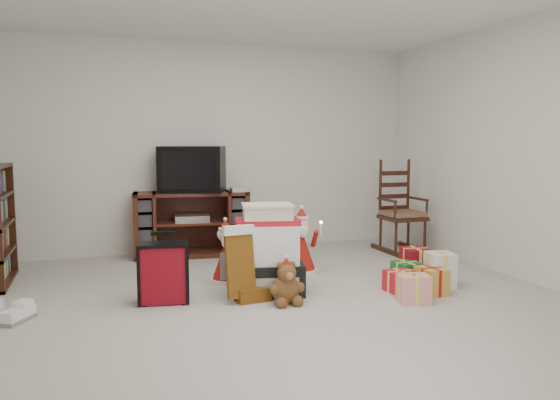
# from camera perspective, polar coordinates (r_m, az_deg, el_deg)

# --- Properties ---
(room) EXTENTS (5.01, 5.01, 2.51)m
(room) POSITION_cam_1_polar(r_m,az_deg,el_deg) (4.29, 0.02, 4.97)
(room) COLOR beige
(room) RESTS_ON ground
(tv_stand) EXTENTS (1.35, 0.60, 0.75)m
(tv_stand) POSITION_cam_1_polar(r_m,az_deg,el_deg) (6.46, -9.20, -2.45)
(tv_stand) COLOR #4C1C15
(tv_stand) RESTS_ON floor
(rocking_chair) EXTENTS (0.47, 0.77, 1.16)m
(rocking_chair) POSITION_cam_1_polar(r_m,az_deg,el_deg) (6.76, 12.44, -1.96)
(rocking_chair) COLOR #32170D
(rocking_chair) RESTS_ON floor
(gift_pile) EXTENTS (0.69, 0.56, 0.77)m
(gift_pile) POSITION_cam_1_polar(r_m,az_deg,el_deg) (4.82, -1.32, -5.78)
(gift_pile) COLOR black
(gift_pile) RESTS_ON floor
(red_suitcase) EXTENTS (0.42, 0.26, 0.59)m
(red_suitcase) POSITION_cam_1_polar(r_m,az_deg,el_deg) (4.64, -12.06, -7.44)
(red_suitcase) COLOR maroon
(red_suitcase) RESTS_ON floor
(stocking) EXTENTS (0.32, 0.16, 0.65)m
(stocking) POSITION_cam_1_polar(r_m,az_deg,el_deg) (4.56, -4.20, -6.66)
(stocking) COLOR #0C6C0D
(stocking) RESTS_ON floor
(teddy_bear) EXTENTS (0.24, 0.21, 0.35)m
(teddy_bear) POSITION_cam_1_polar(r_m,az_deg,el_deg) (4.55, 0.62, -8.92)
(teddy_bear) COLOR brown
(teddy_bear) RESTS_ON floor
(santa_figurine) EXTENTS (0.33, 0.31, 0.68)m
(santa_figurine) POSITION_cam_1_polar(r_m,az_deg,el_deg) (5.55, 2.25, -5.01)
(santa_figurine) COLOR maroon
(santa_figurine) RESTS_ON floor
(mrs_claus_figurine) EXTENTS (0.30, 0.28, 0.61)m
(mrs_claus_figurine) POSITION_cam_1_polar(r_m,az_deg,el_deg) (5.22, -5.69, -6.07)
(mrs_claus_figurine) COLOR maroon
(mrs_claus_figurine) RESTS_ON floor
(sneaker_pair) EXTENTS (0.39, 0.31, 0.10)m
(sneaker_pair) POSITION_cam_1_polar(r_m,az_deg,el_deg) (4.62, -26.81, -10.70)
(sneaker_pair) COLOR white
(sneaker_pair) RESTS_ON floor
(gift_cluster) EXTENTS (0.72, 1.00, 0.25)m
(gift_cluster) POSITION_cam_1_polar(r_m,az_deg,el_deg) (5.15, 14.21, -7.65)
(gift_cluster) COLOR red
(gift_cluster) RESTS_ON floor
(crt_television) EXTENTS (0.85, 0.74, 0.53)m
(crt_television) POSITION_cam_1_polar(r_m,az_deg,el_deg) (6.42, -9.14, 3.21)
(crt_television) COLOR black
(crt_television) RESTS_ON tv_stand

